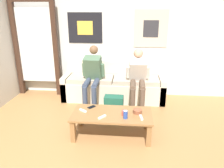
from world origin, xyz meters
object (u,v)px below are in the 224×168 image
backpack (114,106)px  pillar_candle (124,113)px  couch (114,86)px  drink_can_blue (125,115)px  person_seated_teen (138,77)px  coffee_table (112,117)px  person_seated_adult (92,74)px  game_controller_far_center (141,117)px  game_controller_near_left (102,117)px  game_controller_near_right (83,111)px  cell_phone (92,107)px  ceramic_bowl (137,111)px

backpack → pillar_candle: bearing=-73.0°
couch → pillar_candle: (0.30, -1.54, 0.13)m
backpack → drink_can_blue: (0.25, -0.85, 0.27)m
person_seated_teen → drink_can_blue: person_seated_teen is taller
couch → coffee_table: (0.11, -1.50, 0.03)m
pillar_candle → person_seated_adult: bearing=120.6°
person_seated_teen → game_controller_far_center: 1.28m
coffee_table → game_controller_near_left: game_controller_near_left is taller
person_seated_adult → game_controller_far_center: (0.96, -1.27, -0.26)m
drink_can_blue → game_controller_far_center: drink_can_blue is taller
person_seated_adult → game_controller_near_left: bearing=-73.9°
coffee_table → game_controller_near_right: bearing=176.4°
pillar_candle → game_controller_far_center: (0.25, -0.07, -0.03)m
pillar_candle → coffee_table: bearing=167.6°
backpack → coffee_table: bearing=-87.3°
pillar_candle → cell_phone: bearing=157.4°
ceramic_bowl → cell_phone: ceramic_bowl is taller
ceramic_bowl → game_controller_near_left: size_ratio=1.07×
person_seated_teen → backpack: 0.77m
coffee_table → game_controller_near_right: game_controller_near_right is taller
coffee_table → pillar_candle: 0.22m
backpack → game_controller_near_right: (-0.43, -0.68, 0.22)m
person_seated_teen → ceramic_bowl: size_ratio=7.95×
ceramic_bowl → game_controller_far_center: bearing=-72.0°
coffee_table → cell_phone: cell_phone is taller
backpack → ceramic_bowl: bearing=-57.1°
game_controller_near_right → coffee_table: bearing=-3.6°
coffee_table → game_controller_far_center: bearing=-14.5°
ceramic_bowl → game_controller_near_left: (-0.53, -0.20, -0.02)m
couch → pillar_candle: bearing=-78.9°
backpack → pillar_candle: 0.82m
person_seated_adult → pillar_candle: bearing=-59.4°
game_controller_far_center → ceramic_bowl: bearing=108.0°
couch → game_controller_near_right: couch is taller
couch → coffee_table: couch is taller
drink_can_blue → game_controller_near_left: (-0.35, -0.01, -0.05)m
couch → pillar_candle: 1.58m
person_seated_adult → cell_phone: bearing=-80.9°
person_seated_adult → ceramic_bowl: person_seated_adult is taller
couch → person_seated_adult: 0.65m
person_seated_adult → ceramic_bowl: (0.90, -1.10, -0.24)m
game_controller_near_left → game_controller_far_center: (0.58, 0.04, 0.00)m
game_controller_near_left → cell_phone: (-0.22, 0.34, -0.01)m
coffee_table → person_seated_adult: (-0.51, 1.15, 0.34)m
coffee_table → backpack: 0.73m
game_controller_near_left → person_seated_teen: bearing=67.4°
backpack → pillar_candle: size_ratio=4.07×
person_seated_adult → game_controller_near_left: size_ratio=8.93×
coffee_table → game_controller_far_center: game_controller_far_center is taller
drink_can_blue → game_controller_far_center: size_ratio=0.84×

